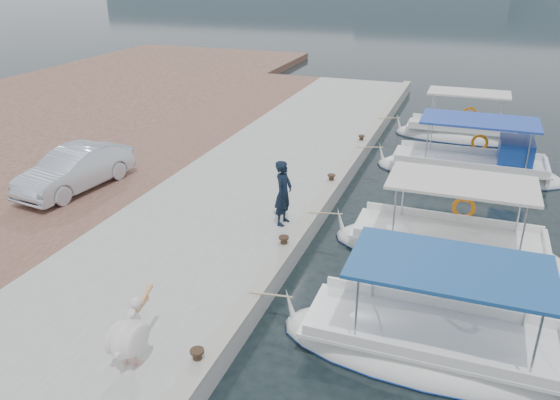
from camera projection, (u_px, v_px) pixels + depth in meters
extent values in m
plane|color=black|center=(277.00, 294.00, 13.69)|extent=(400.00, 400.00, 0.00)
cube|color=#9C9C97|center=(245.00, 195.00, 18.83)|extent=(6.00, 40.00, 0.50)
cube|color=#9D9A8C|center=(323.00, 198.00, 17.84)|extent=(0.44, 40.00, 0.12)
cube|color=brown|center=(122.00, 178.00, 20.38)|extent=(4.00, 40.00, 0.50)
ellipsoid|color=white|center=(430.00, 353.00, 11.55)|extent=(6.50, 2.39, 1.30)
ellipsoid|color=navy|center=(430.00, 354.00, 11.56)|extent=(6.53, 2.44, 0.22)
cube|color=white|center=(433.00, 334.00, 11.35)|extent=(5.33, 2.06, 0.08)
cube|color=#1B4A8A|center=(451.00, 267.00, 10.64)|extent=(3.90, 2.20, 0.08)
cylinder|color=silver|center=(356.00, 311.00, 10.71)|extent=(0.05, 0.05, 1.60)
torus|color=orange|center=(454.00, 290.00, 12.06)|extent=(0.68, 0.12, 0.68)
ellipsoid|color=white|center=(446.00, 252.00, 15.58)|extent=(6.48, 2.31, 1.30)
ellipsoid|color=navy|center=(446.00, 252.00, 15.59)|extent=(6.51, 2.35, 0.22)
cube|color=white|center=(449.00, 236.00, 15.38)|extent=(5.31, 1.98, 0.08)
cube|color=beige|center=(462.00, 183.00, 14.68)|extent=(3.89, 2.12, 0.08)
cylinder|color=silver|center=(394.00, 215.00, 14.77)|extent=(0.05, 0.05, 1.60)
torus|color=orange|center=(464.00, 208.00, 16.06)|extent=(0.68, 0.12, 0.68)
ellipsoid|color=white|center=(467.00, 173.00, 21.35)|extent=(7.06, 2.43, 1.30)
ellipsoid|color=navy|center=(467.00, 174.00, 21.36)|extent=(7.10, 2.48, 0.22)
cube|color=white|center=(469.00, 161.00, 21.15)|extent=(5.79, 2.09, 0.08)
cube|color=#2241AB|center=(480.00, 121.00, 20.43)|extent=(4.24, 2.24, 0.08)
cylinder|color=silver|center=(427.00, 144.00, 20.53)|extent=(0.05, 0.05, 1.60)
torus|color=orange|center=(480.00, 143.00, 21.87)|extent=(0.68, 0.12, 0.68)
cube|color=navy|center=(515.00, 152.00, 20.43)|extent=(1.20, 1.70, 1.00)
ellipsoid|color=white|center=(460.00, 138.00, 25.68)|extent=(5.97, 1.95, 1.30)
ellipsoid|color=navy|center=(460.00, 138.00, 25.68)|extent=(6.00, 1.98, 0.22)
cube|color=white|center=(461.00, 128.00, 25.48)|extent=(4.90, 1.67, 0.08)
cube|color=silver|center=(469.00, 93.00, 24.77)|extent=(3.58, 1.79, 0.08)
cylinder|color=silver|center=(432.00, 112.00, 24.94)|extent=(0.05, 0.05, 1.60)
torus|color=orange|center=(470.00, 114.00, 26.00)|extent=(0.68, 0.12, 0.68)
cylinder|color=black|center=(198.00, 357.00, 10.52)|extent=(0.18, 0.18, 0.30)
cylinder|color=black|center=(197.00, 351.00, 10.46)|extent=(0.28, 0.28, 0.05)
cylinder|color=black|center=(284.00, 242.00, 14.83)|extent=(0.18, 0.18, 0.30)
cylinder|color=black|center=(284.00, 238.00, 14.77)|extent=(0.28, 0.28, 0.05)
cylinder|color=black|center=(331.00, 179.00, 19.14)|extent=(0.18, 0.18, 0.30)
cylinder|color=black|center=(331.00, 175.00, 19.08)|extent=(0.28, 0.28, 0.05)
cylinder|color=black|center=(361.00, 139.00, 23.45)|extent=(0.18, 0.18, 0.30)
cylinder|color=black|center=(361.00, 136.00, 23.39)|extent=(0.28, 0.28, 0.05)
cylinder|color=tan|center=(126.00, 356.00, 10.50)|extent=(0.06, 0.06, 0.38)
cylinder|color=tan|center=(135.00, 357.00, 10.47)|extent=(0.06, 0.06, 0.38)
ellipsoid|color=silver|center=(128.00, 339.00, 10.32)|extent=(0.65, 0.95, 0.70)
cylinder|color=silver|center=(134.00, 316.00, 10.49)|extent=(0.19, 0.34, 0.37)
sphere|color=silver|center=(136.00, 303.00, 10.50)|extent=(0.23, 0.23, 0.23)
cone|color=#EAA566|center=(144.00, 298.00, 10.86)|extent=(0.20, 0.69, 0.27)
imported|color=black|center=(283.00, 193.00, 15.87)|extent=(0.53, 0.75, 1.97)
imported|color=silver|center=(75.00, 169.00, 18.45)|extent=(2.03, 4.48, 1.42)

